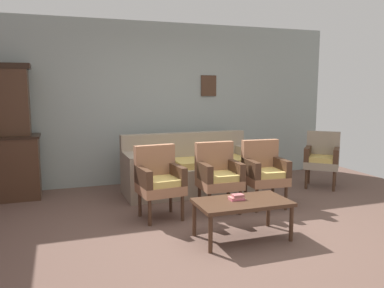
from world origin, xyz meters
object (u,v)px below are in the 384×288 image
(armchair_near_cabinet, at_px, (159,179))
(coffee_table, at_px, (242,205))
(armchair_row_middle, at_px, (264,170))
(floral_couch, at_px, (190,171))
(wingback_chair_by_fireplace, at_px, (322,157))
(armchair_near_couch_end, at_px, (218,174))
(book_stack_on_table, at_px, (237,197))

(armchair_near_cabinet, bearing_deg, coffee_table, -55.09)
(armchair_near_cabinet, bearing_deg, armchair_row_middle, -0.02)
(armchair_near_cabinet, bearing_deg, floral_couch, 53.88)
(wingback_chair_by_fireplace, bearing_deg, floral_couch, 168.87)
(floral_couch, bearing_deg, armchair_row_middle, -55.97)
(armchair_near_couch_end, bearing_deg, coffee_table, -97.76)
(armchair_row_middle, bearing_deg, book_stack_on_table, -133.07)
(armchair_near_couch_end, relative_size, book_stack_on_table, 5.75)
(wingback_chair_by_fireplace, distance_m, coffee_table, 2.74)
(floral_couch, height_order, armchair_row_middle, same)
(coffee_table, bearing_deg, floral_couch, 87.24)
(armchair_near_cabinet, distance_m, armchair_row_middle, 1.47)
(wingback_chair_by_fireplace, xyz_separation_m, book_stack_on_table, (-2.27, -1.53, -0.05))
(armchair_near_couch_end, xyz_separation_m, coffee_table, (-0.13, -0.97, -0.12))
(floral_couch, xyz_separation_m, armchair_near_couch_end, (0.04, -1.03, 0.17))
(armchair_row_middle, height_order, coffee_table, armchair_row_middle)
(armchair_near_cabinet, bearing_deg, wingback_chair_by_fireplace, 12.26)
(wingback_chair_by_fireplace, relative_size, book_stack_on_table, 5.75)
(armchair_near_couch_end, distance_m, armchair_row_middle, 0.67)
(floral_couch, relative_size, armchair_near_couch_end, 2.30)
(armchair_near_couch_end, height_order, book_stack_on_table, armchair_near_couch_end)
(coffee_table, bearing_deg, armchair_near_cabinet, 124.91)
(armchair_near_cabinet, relative_size, coffee_table, 0.90)
(wingback_chair_by_fireplace, height_order, coffee_table, wingback_chair_by_fireplace)
(floral_couch, height_order, armchair_near_cabinet, same)
(floral_couch, xyz_separation_m, armchair_row_middle, (0.71, -1.05, 0.17))
(wingback_chair_by_fireplace, bearing_deg, armchair_near_couch_end, -163.66)
(floral_couch, bearing_deg, coffee_table, -92.76)
(armchair_row_middle, distance_m, coffee_table, 1.26)
(floral_couch, distance_m, armchair_near_cabinet, 1.31)
(armchair_near_couch_end, relative_size, armchair_row_middle, 1.00)
(floral_couch, height_order, book_stack_on_table, floral_couch)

